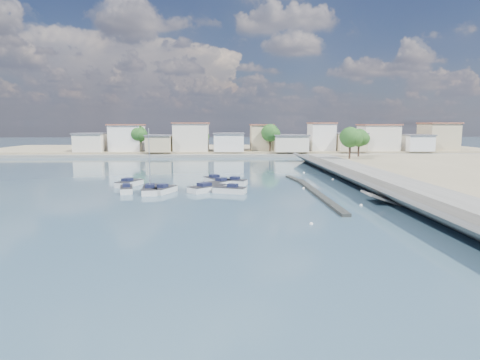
# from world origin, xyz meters

# --- Properties ---
(ground) EXTENTS (400.00, 400.00, 0.00)m
(ground) POSITION_xyz_m (0.00, 40.00, 0.00)
(ground) COLOR #304A61
(ground) RESTS_ON ground
(seawall_walkway) EXTENTS (5.00, 90.00, 1.80)m
(seawall_walkway) POSITION_xyz_m (18.50, 13.00, 0.90)
(seawall_walkway) COLOR slate
(seawall_walkway) RESTS_ON ground
(breakwater) EXTENTS (2.00, 31.02, 0.35)m
(breakwater) POSITION_xyz_m (6.90, 12.69, 0.17)
(breakwater) COLOR black
(breakwater) RESTS_ON ground
(far_shore_land) EXTENTS (160.00, 40.00, 1.40)m
(far_shore_land) POSITION_xyz_m (0.00, 92.00, 0.70)
(far_shore_land) COLOR gray
(far_shore_land) RESTS_ON ground
(far_shore_quay) EXTENTS (160.00, 2.50, 0.80)m
(far_shore_quay) POSITION_xyz_m (0.00, 71.00, 0.40)
(far_shore_quay) COLOR slate
(far_shore_quay) RESTS_ON ground
(far_town) EXTENTS (113.01, 12.80, 8.35)m
(far_town) POSITION_xyz_m (10.71, 76.92, 4.93)
(far_town) COLOR beige
(far_town) RESTS_ON far_shore_land
(shore_trees) EXTENTS (74.56, 38.32, 7.92)m
(shore_trees) POSITION_xyz_m (8.34, 68.11, 6.22)
(shore_trees) COLOR #38281E
(shore_trees) RESTS_ON ground
(motorboat_a) EXTENTS (2.51, 4.66, 1.48)m
(motorboat_a) POSITION_xyz_m (-18.95, 13.16, 0.38)
(motorboat_a) COLOR silver
(motorboat_a) RESTS_ON ground
(motorboat_b) EXTENTS (3.29, 4.70, 1.48)m
(motorboat_b) POSITION_xyz_m (-13.51, 12.49, 0.38)
(motorboat_b) COLOR silver
(motorboat_b) RESTS_ON ground
(motorboat_c) EXTENTS (4.96, 3.18, 1.48)m
(motorboat_c) POSITION_xyz_m (-4.89, 12.00, 0.38)
(motorboat_c) COLOR silver
(motorboat_c) RESTS_ON ground
(motorboat_d) EXTENTS (4.48, 4.72, 1.48)m
(motorboat_d) POSITION_xyz_m (-6.34, 17.52, 0.38)
(motorboat_d) COLOR silver
(motorboat_d) RESTS_ON ground
(motorboat_e) EXTENTS (3.67, 5.38, 1.48)m
(motorboat_e) POSITION_xyz_m (-19.74, 18.97, 0.38)
(motorboat_e) COLOR silver
(motorboat_e) RESTS_ON ground
(motorboat_f) EXTENTS (5.03, 3.43, 1.48)m
(motorboat_f) POSITION_xyz_m (-4.38, 19.49, 0.38)
(motorboat_f) COLOR silver
(motorboat_f) RESTS_ON ground
(motorboat_g) EXTENTS (4.11, 5.62, 1.48)m
(motorboat_g) POSITION_xyz_m (-6.64, 21.18, 0.38)
(motorboat_g) COLOR silver
(motorboat_g) RESTS_ON ground
(motorboat_h) EXTENTS (5.63, 5.30, 1.48)m
(motorboat_h) POSITION_xyz_m (-7.53, 13.57, 0.38)
(motorboat_h) COLOR silver
(motorboat_h) RESTS_ON ground
(sailboat) EXTENTS (2.82, 6.72, 9.00)m
(sailboat) POSITION_xyz_m (-15.62, 12.93, 0.41)
(sailboat) COLOR silver
(sailboat) RESTS_ON ground
(mooring_buoys) EXTENTS (19.25, 39.68, 0.35)m
(mooring_buoys) POSITION_xyz_m (6.07, 15.82, 0.05)
(mooring_buoys) COLOR white
(mooring_buoys) RESTS_ON ground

